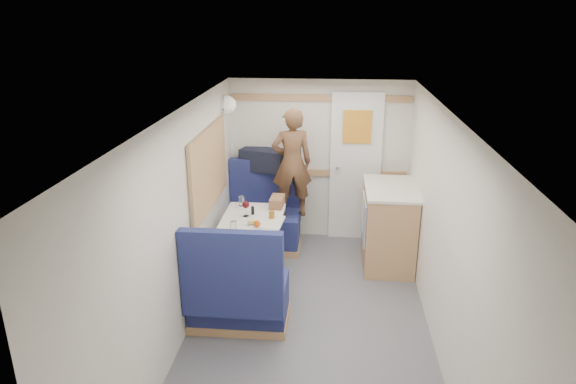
# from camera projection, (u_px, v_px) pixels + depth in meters

# --- Properties ---
(floor) EXTENTS (4.50, 4.50, 0.00)m
(floor) POSITION_uv_depth(u_px,v_px,m) (308.00, 338.00, 4.58)
(floor) COLOR #515156
(floor) RESTS_ON ground
(ceiling) EXTENTS (4.50, 4.50, 0.00)m
(ceiling) POSITION_uv_depth(u_px,v_px,m) (311.00, 116.00, 3.91)
(ceiling) COLOR silver
(ceiling) RESTS_ON wall_back
(wall_back) EXTENTS (2.20, 0.02, 2.00)m
(wall_back) POSITION_uv_depth(u_px,v_px,m) (319.00, 161.00, 6.35)
(wall_back) COLOR silver
(wall_back) RESTS_ON floor
(wall_left) EXTENTS (0.02, 4.50, 2.00)m
(wall_left) POSITION_uv_depth(u_px,v_px,m) (180.00, 231.00, 4.34)
(wall_left) COLOR silver
(wall_left) RESTS_ON floor
(wall_right) EXTENTS (0.02, 4.50, 2.00)m
(wall_right) POSITION_uv_depth(u_px,v_px,m) (445.00, 241.00, 4.15)
(wall_right) COLOR silver
(wall_right) RESTS_ON floor
(oak_trim_low) EXTENTS (2.15, 0.02, 0.08)m
(oak_trim_low) POSITION_uv_depth(u_px,v_px,m) (319.00, 173.00, 6.38)
(oak_trim_low) COLOR #A87B4B
(oak_trim_low) RESTS_ON wall_back
(oak_trim_high) EXTENTS (2.15, 0.02, 0.08)m
(oak_trim_high) POSITION_uv_depth(u_px,v_px,m) (320.00, 98.00, 6.07)
(oak_trim_high) COLOR #A87B4B
(oak_trim_high) RESTS_ON wall_back
(side_window) EXTENTS (0.04, 1.30, 0.72)m
(side_window) POSITION_uv_depth(u_px,v_px,m) (208.00, 168.00, 5.19)
(side_window) COLOR #B9C1A4
(side_window) RESTS_ON wall_left
(rear_door) EXTENTS (0.62, 0.12, 1.86)m
(rear_door) POSITION_uv_depth(u_px,v_px,m) (355.00, 165.00, 6.29)
(rear_door) COLOR white
(rear_door) RESTS_ON wall_back
(dinette_table) EXTENTS (0.62, 0.92, 0.72)m
(dinette_table) POSITION_uv_depth(u_px,v_px,m) (252.00, 232.00, 5.38)
(dinette_table) COLOR white
(dinette_table) RESTS_ON floor
(bench_far) EXTENTS (0.90, 0.59, 1.05)m
(bench_far) POSITION_uv_depth(u_px,v_px,m) (264.00, 223.00, 6.28)
(bench_far) COLOR navy
(bench_far) RESTS_ON floor
(bench_near) EXTENTS (0.90, 0.59, 1.05)m
(bench_near) POSITION_uv_depth(u_px,v_px,m) (238.00, 297.00, 4.66)
(bench_near) COLOR navy
(bench_near) RESTS_ON floor
(ledge) EXTENTS (0.90, 0.14, 0.04)m
(ledge) POSITION_uv_depth(u_px,v_px,m) (266.00, 172.00, 6.33)
(ledge) COLOR #A87B4B
(ledge) RESTS_ON bench_far
(dome_light) EXTENTS (0.20, 0.20, 0.20)m
(dome_light) POSITION_uv_depth(u_px,v_px,m) (227.00, 105.00, 5.82)
(dome_light) COLOR white
(dome_light) RESTS_ON wall_left
(galley_counter) EXTENTS (0.57, 0.92, 0.92)m
(galley_counter) POSITION_uv_depth(u_px,v_px,m) (388.00, 225.00, 5.80)
(galley_counter) COLOR #A87B4B
(galley_counter) RESTS_ON floor
(person) EXTENTS (0.53, 0.41, 1.29)m
(person) POSITION_uv_depth(u_px,v_px,m) (292.00, 163.00, 5.94)
(person) COLOR brown
(person) RESTS_ON bench_far
(duffel_bag) EXTENTS (0.61, 0.42, 0.27)m
(duffel_bag) POSITION_uv_depth(u_px,v_px,m) (264.00, 160.00, 6.28)
(duffel_bag) COLOR black
(duffel_bag) RESTS_ON ledge
(tray) EXTENTS (0.29, 0.36, 0.02)m
(tray) POSITION_uv_depth(u_px,v_px,m) (270.00, 222.00, 5.21)
(tray) COLOR white
(tray) RESTS_ON dinette_table
(orange_fruit) EXTENTS (0.07, 0.07, 0.07)m
(orange_fruit) POSITION_uv_depth(u_px,v_px,m) (257.00, 224.00, 5.07)
(orange_fruit) COLOR #F4550A
(orange_fruit) RESTS_ON tray
(cheese_block) EXTENTS (0.11, 0.08, 0.03)m
(cheese_block) POSITION_uv_depth(u_px,v_px,m) (252.00, 221.00, 5.16)
(cheese_block) COLOR #DED780
(cheese_block) RESTS_ON tray
(wine_glass) EXTENTS (0.08, 0.08, 0.17)m
(wine_glass) POSITION_uv_depth(u_px,v_px,m) (246.00, 205.00, 5.34)
(wine_glass) COLOR white
(wine_glass) RESTS_ON dinette_table
(tumbler_left) EXTENTS (0.06, 0.06, 0.10)m
(tumbler_left) POSITION_uv_depth(u_px,v_px,m) (233.00, 226.00, 5.00)
(tumbler_left) COLOR white
(tumbler_left) RESTS_ON dinette_table
(tumbler_mid) EXTENTS (0.07, 0.07, 0.11)m
(tumbler_mid) POSITION_uv_depth(u_px,v_px,m) (242.00, 201.00, 5.66)
(tumbler_mid) COLOR white
(tumbler_mid) RESTS_ON dinette_table
(beer_glass) EXTENTS (0.06, 0.06, 0.09)m
(beer_glass) POSITION_uv_depth(u_px,v_px,m) (272.00, 215.00, 5.28)
(beer_glass) COLOR #915C15
(beer_glass) RESTS_ON dinette_table
(pepper_grinder) EXTENTS (0.03, 0.03, 0.09)m
(pepper_grinder) POSITION_uv_depth(u_px,v_px,m) (253.00, 210.00, 5.42)
(pepper_grinder) COLOR black
(pepper_grinder) RESTS_ON dinette_table
(bread_loaf) EXTENTS (0.15, 0.26, 0.11)m
(bread_loaf) POSITION_uv_depth(u_px,v_px,m) (277.00, 202.00, 5.64)
(bread_loaf) COLOR olive
(bread_loaf) RESTS_ON dinette_table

